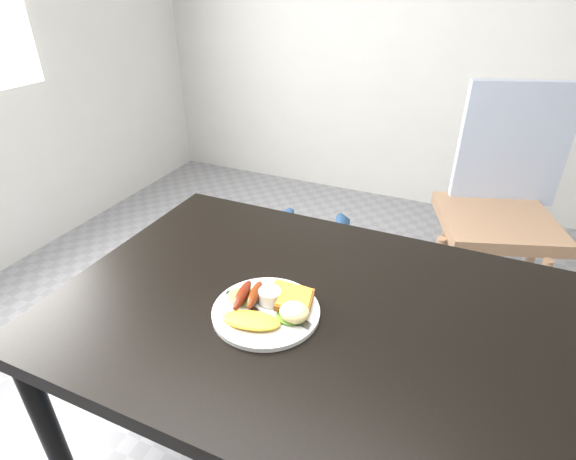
{
  "coord_description": "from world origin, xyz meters",
  "views": [
    {
      "loc": [
        0.26,
        -0.75,
        1.41
      ],
      "look_at": [
        -0.1,
        0.06,
        0.9
      ],
      "focal_mm": 28.0,
      "sensor_mm": 36.0,
      "label": 1
    }
  ],
  "objects_px": {
    "dining_chair": "(497,222)",
    "plate": "(266,311)",
    "dining_table": "(318,315)",
    "person": "(306,186)"
  },
  "relations": [
    {
      "from": "dining_table",
      "to": "person",
      "type": "relative_size",
      "value": 0.75
    },
    {
      "from": "dining_table",
      "to": "person",
      "type": "distance_m",
      "value": 0.57
    },
    {
      "from": "dining_chair",
      "to": "person",
      "type": "xyz_separation_m",
      "value": [
        -0.63,
        -0.7,
        0.35
      ]
    },
    {
      "from": "person",
      "to": "plate",
      "type": "height_order",
      "value": "person"
    },
    {
      "from": "dining_table",
      "to": "dining_chair",
      "type": "height_order",
      "value": "dining_table"
    },
    {
      "from": "dining_table",
      "to": "plate",
      "type": "height_order",
      "value": "plate"
    },
    {
      "from": "plate",
      "to": "person",
      "type": "bearing_deg",
      "value": 103.48
    },
    {
      "from": "dining_chair",
      "to": "plate",
      "type": "xyz_separation_m",
      "value": [
        -0.5,
        -1.28,
        0.31
      ]
    },
    {
      "from": "dining_table",
      "to": "person",
      "type": "bearing_deg",
      "value": 114.96
    },
    {
      "from": "dining_chair",
      "to": "person",
      "type": "relative_size",
      "value": 0.3
    }
  ]
}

